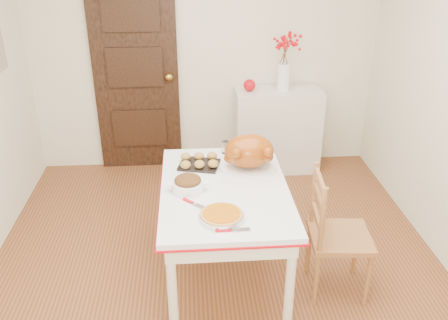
{
  "coord_description": "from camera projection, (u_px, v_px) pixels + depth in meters",
  "views": [
    {
      "loc": [
        -0.17,
        -2.8,
        2.37
      ],
      "look_at": [
        0.05,
        0.08,
        0.95
      ],
      "focal_mm": 38.38,
      "sensor_mm": 36.0,
      "label": 1
    }
  ],
  "objects": [
    {
      "name": "sideboard",
      "position": [
        277.0,
        130.0,
        5.01
      ],
      "size": [
        0.87,
        0.39,
        0.87
      ],
      "primitive_type": "cube",
      "color": "beige",
      "rests_on": "floor"
    },
    {
      "name": "wall_back",
      "position": [
        205.0,
        49.0,
        4.8
      ],
      "size": [
        3.5,
        0.0,
        2.5
      ],
      "primitive_type": "cube",
      "color": "beige",
      "rests_on": "ground"
    },
    {
      "name": "rolls_tray",
      "position": [
        199.0,
        161.0,
        3.52
      ],
      "size": [
        0.33,
        0.29,
        0.08
      ],
      "primitive_type": null,
      "rotation": [
        0.0,
        0.0,
        -0.25
      ],
      "color": "#C08C3B",
      "rests_on": "kitchen_table"
    },
    {
      "name": "floor",
      "position": [
        218.0,
        280.0,
        3.56
      ],
      "size": [
        3.5,
        4.0,
        0.0
      ],
      "primitive_type": "cube",
      "color": "#583115",
      "rests_on": "ground"
    },
    {
      "name": "pie_server",
      "position": [
        233.0,
        230.0,
        2.78
      ],
      "size": [
        0.2,
        0.06,
        0.01
      ],
      "primitive_type": null,
      "rotation": [
        0.0,
        0.0,
        0.01
      ],
      "color": "silver",
      "rests_on": "kitchen_table"
    },
    {
      "name": "shaker_pair",
      "position": [
        264.0,
        151.0,
        3.67
      ],
      "size": [
        0.1,
        0.04,
        0.09
      ],
      "primitive_type": null,
      "rotation": [
        0.0,
        0.0,
        0.04
      ],
      "color": "white",
      "rests_on": "kitchen_table"
    },
    {
      "name": "drinking_glass",
      "position": [
        225.0,
        147.0,
        3.72
      ],
      "size": [
        0.06,
        0.06,
        0.1
      ],
      "primitive_type": "cylinder",
      "rotation": [
        0.0,
        0.0,
        -0.06
      ],
      "color": "white",
      "rests_on": "kitchen_table"
    },
    {
      "name": "apple",
      "position": [
        249.0,
        85.0,
        4.77
      ],
      "size": [
        0.12,
        0.12,
        0.12
      ],
      "primitive_type": "sphere",
      "color": "#C00810",
      "rests_on": "sideboard"
    },
    {
      "name": "turkey_platter",
      "position": [
        249.0,
        153.0,
        3.43
      ],
      "size": [
        0.44,
        0.37,
        0.26
      ],
      "primitive_type": null,
      "rotation": [
        0.0,
        0.0,
        0.08
      ],
      "color": "#A34812",
      "rests_on": "kitchen_table"
    },
    {
      "name": "kitchen_table",
      "position": [
        225.0,
        234.0,
        3.42
      ],
      "size": [
        0.88,
        1.29,
        0.77
      ],
      "primitive_type": null,
      "color": "white",
      "rests_on": "floor"
    },
    {
      "name": "berry_vase",
      "position": [
        284.0,
        63.0,
        4.69
      ],
      "size": [
        0.29,
        0.29,
        0.57
      ],
      "primitive_type": null,
      "color": "white",
      "rests_on": "sideboard"
    },
    {
      "name": "door_back",
      "position": [
        136.0,
        73.0,
        4.82
      ],
      "size": [
        0.85,
        0.06,
        2.06
      ],
      "primitive_type": "cube",
      "color": "black",
      "rests_on": "ground"
    },
    {
      "name": "chair_oak",
      "position": [
        341.0,
        234.0,
        3.29
      ],
      "size": [
        0.44,
        0.44,
        0.93
      ],
      "primitive_type": null,
      "rotation": [
        0.0,
        0.0,
        1.48
      ],
      "color": "#A25C2C",
      "rests_on": "floor"
    },
    {
      "name": "pumpkin_pie",
      "position": [
        222.0,
        215.0,
        2.89
      ],
      "size": [
        0.33,
        0.33,
        0.06
      ],
      "primitive_type": "cylinder",
      "rotation": [
        0.0,
        0.0,
        -0.23
      ],
      "color": "#B45A08",
      "rests_on": "kitchen_table"
    },
    {
      "name": "carving_knife",
      "position": [
        197.0,
        205.0,
        3.03
      ],
      "size": [
        0.21,
        0.2,
        0.01
      ],
      "primitive_type": null,
      "rotation": [
        0.0,
        0.0,
        -0.75
      ],
      "color": "silver",
      "rests_on": "kitchen_table"
    },
    {
      "name": "stuffing_dish",
      "position": [
        188.0,
        184.0,
        3.19
      ],
      "size": [
        0.32,
        0.28,
        0.1
      ],
      "primitive_type": null,
      "rotation": [
        0.0,
        0.0,
        -0.28
      ],
      "color": "#533111",
      "rests_on": "kitchen_table"
    }
  ]
}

